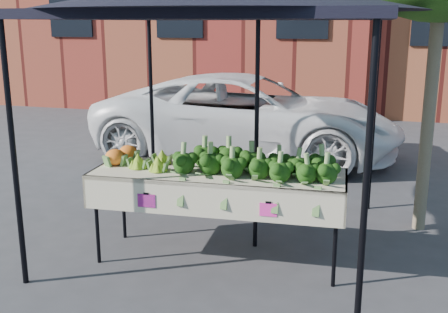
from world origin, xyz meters
TOP-DOWN VIEW (x-y plane):
  - ground at (0.00, 0.00)m, footprint 90.00×90.00m
  - table at (-0.11, -0.04)m, footprint 2.44×0.95m
  - canopy at (-0.19, 0.46)m, footprint 3.16×3.16m
  - broccoli_heap at (0.25, -0.01)m, footprint 1.55×0.58m
  - romanesco_cluster at (-0.77, -0.05)m, footprint 0.43×0.47m
  - cauliflower_pair at (-1.14, 0.03)m, footprint 0.23×0.43m
  - vehicle at (-0.82, 4.06)m, footprint 1.44×2.38m
  - street_tree at (1.84, 1.39)m, footprint 2.02×2.02m

SIDE VIEW (x-z plane):
  - ground at x=0.00m, z-range 0.00..0.00m
  - table at x=-0.11m, z-range 0.00..0.90m
  - cauliflower_pair at x=-1.14m, z-range 0.90..1.08m
  - romanesco_cluster at x=-0.77m, z-range 0.90..1.10m
  - broccoli_heap at x=0.25m, z-range 0.90..1.17m
  - canopy at x=-0.19m, z-range 0.00..2.74m
  - street_tree at x=1.84m, z-range 0.00..3.99m
  - vehicle at x=-0.82m, z-range 0.00..5.14m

